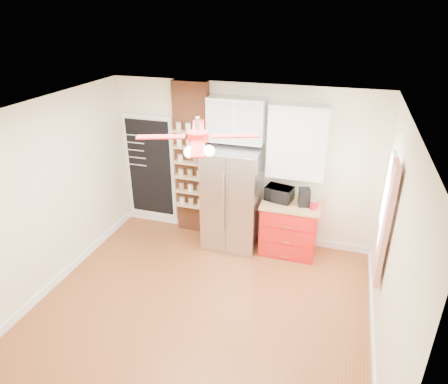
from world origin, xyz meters
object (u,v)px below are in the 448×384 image
(coffee_maker, at_px, (304,197))
(pantry_jar_oats, at_px, (180,158))
(canister_left, at_px, (313,205))
(fridge, at_px, (232,198))
(toaster_oven, at_px, (279,194))
(ceiling_fan, at_px, (198,137))
(red_cabinet, at_px, (289,228))

(coffee_maker, bearing_deg, pantry_jar_oats, 163.06)
(canister_left, distance_m, pantry_jar_oats, 2.34)
(fridge, distance_m, canister_left, 1.33)
(toaster_oven, height_order, canister_left, toaster_oven)
(toaster_oven, distance_m, canister_left, 0.59)
(fridge, relative_size, coffee_maker, 6.11)
(fridge, xyz_separation_m, coffee_maker, (1.16, 0.04, 0.17))
(ceiling_fan, xyz_separation_m, pantry_jar_oats, (-1.02, 1.78, -0.99))
(toaster_oven, bearing_deg, pantry_jar_oats, -169.52)
(canister_left, bearing_deg, ceiling_fan, -128.83)
(ceiling_fan, height_order, pantry_jar_oats, ceiling_fan)
(canister_left, xyz_separation_m, pantry_jar_oats, (-2.29, 0.20, 0.46))
(fridge, xyz_separation_m, red_cabinet, (0.97, 0.05, -0.42))
(red_cabinet, distance_m, ceiling_fan, 2.75)
(coffee_maker, bearing_deg, fridge, 167.97)
(ceiling_fan, distance_m, coffee_maker, 2.44)
(coffee_maker, xyz_separation_m, pantry_jar_oats, (-2.13, 0.11, 0.39))
(fridge, bearing_deg, toaster_oven, 7.99)
(red_cabinet, bearing_deg, canister_left, -15.90)
(toaster_oven, height_order, coffee_maker, coffee_maker)
(pantry_jar_oats, bearing_deg, fridge, -8.78)
(fridge, height_order, coffee_maker, fridge)
(fridge, xyz_separation_m, pantry_jar_oats, (-0.97, 0.15, 0.56))
(toaster_oven, bearing_deg, coffee_maker, 2.82)
(pantry_jar_oats, bearing_deg, toaster_oven, -1.43)
(red_cabinet, distance_m, pantry_jar_oats, 2.17)
(canister_left, bearing_deg, fridge, 177.82)
(red_cabinet, bearing_deg, fridge, -177.05)
(fridge, xyz_separation_m, toaster_oven, (0.76, 0.11, 0.14))
(fridge, height_order, ceiling_fan, ceiling_fan)
(coffee_maker, relative_size, pantry_jar_oats, 2.49)
(toaster_oven, relative_size, pantry_jar_oats, 3.72)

